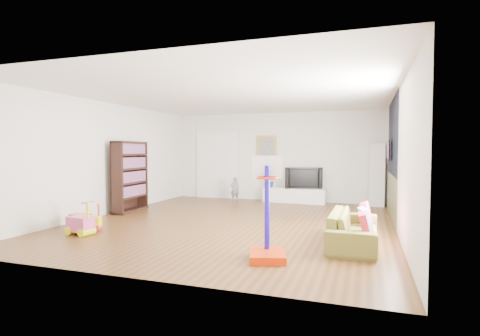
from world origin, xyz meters
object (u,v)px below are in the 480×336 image
(bookshelf, at_px, (130,177))
(sofa, at_px, (354,228))
(basketball_hoop, at_px, (268,208))
(media_console, at_px, (295,195))

(bookshelf, bearing_deg, sofa, -20.63)
(basketball_hoop, bearing_deg, sofa, 31.59)
(bookshelf, distance_m, basketball_hoop, 5.25)
(media_console, relative_size, sofa, 0.98)
(sofa, distance_m, basketball_hoop, 1.75)
(media_console, distance_m, bookshelf, 4.73)
(media_console, xyz_separation_m, bookshelf, (-3.65, -2.93, 0.67))
(bookshelf, relative_size, sofa, 0.95)
(bookshelf, height_order, basketball_hoop, bookshelf)
(media_console, height_order, sofa, sofa)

